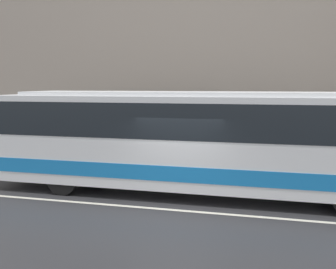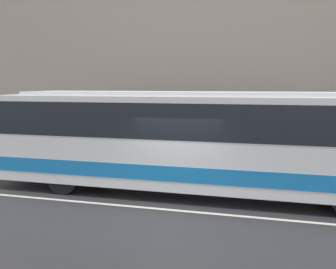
# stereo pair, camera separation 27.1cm
# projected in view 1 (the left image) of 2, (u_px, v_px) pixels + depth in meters

# --- Properties ---
(ground_plane) EXTENTS (60.00, 60.00, 0.00)m
(ground_plane) POSITION_uv_depth(u_px,v_px,m) (175.00, 210.00, 10.29)
(ground_plane) COLOR #2D2D30
(sidewalk) EXTENTS (60.00, 2.45, 0.12)m
(sidewalk) POSITION_uv_depth(u_px,v_px,m) (203.00, 167.00, 15.31)
(sidewalk) COLOR #A09E99
(sidewalk) RESTS_ON ground_plane
(building_facade) EXTENTS (60.00, 0.35, 13.46)m
(building_facade) POSITION_uv_depth(u_px,v_px,m) (209.00, 11.00, 15.78)
(building_facade) COLOR gray
(building_facade) RESTS_ON ground_plane
(lane_stripe) EXTENTS (54.00, 0.14, 0.01)m
(lane_stripe) POSITION_uv_depth(u_px,v_px,m) (175.00, 210.00, 10.29)
(lane_stripe) COLOR beige
(lane_stripe) RESTS_ON ground_plane
(transit_bus) EXTENTS (12.34, 2.59, 3.21)m
(transit_bus) POSITION_uv_depth(u_px,v_px,m) (188.00, 137.00, 11.72)
(transit_bus) COLOR white
(transit_bus) RESTS_ON ground_plane
(pedestrian_waiting) EXTENTS (0.36, 0.36, 1.62)m
(pedestrian_waiting) POSITION_uv_depth(u_px,v_px,m) (151.00, 148.00, 15.23)
(pedestrian_waiting) COLOR #333338
(pedestrian_waiting) RESTS_ON sidewalk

